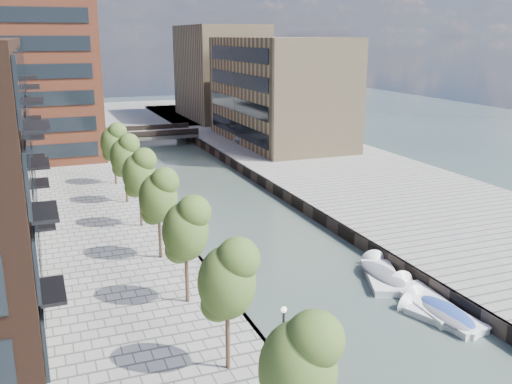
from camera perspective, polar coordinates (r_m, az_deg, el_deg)
water at (r=54.59m, az=-4.02°, el=-0.82°), size 300.00×300.00×0.00m
quay_right at (r=60.94m, az=10.48°, el=1.16°), size 20.00×140.00×1.00m
quay_wall_left at (r=53.05m, az=-10.33°, el=-0.95°), size 0.25×140.00×1.00m
quay_wall_right at (r=56.48m, az=1.88°, el=0.29°), size 0.25×140.00×1.00m
far_closure at (r=112.17m, az=-13.30°, el=7.41°), size 80.00×40.00×1.00m
tower at (r=75.16m, az=-23.29°, el=14.78°), size 18.00×18.00×30.00m
tan_block_near at (r=79.00m, az=2.29°, el=10.12°), size 12.00×25.00×14.00m
tan_block_far at (r=103.22m, az=-3.59°, el=11.87°), size 12.00×20.00×16.00m
bridge at (r=84.69m, az=-10.55°, el=5.71°), size 13.00×6.00×1.30m
tree_0 at (r=18.54m, az=4.22°, el=-16.69°), size 2.50×2.50×5.95m
tree_1 at (r=24.31m, az=-2.94°, el=-8.53°), size 2.50×2.50×5.95m
tree_2 at (r=30.59m, az=-7.09°, el=-3.53°), size 2.50×2.50×5.95m
tree_3 at (r=37.13m, az=-9.78°, el=-0.25°), size 2.50×2.50×5.95m
tree_4 at (r=43.81m, az=-11.66°, el=2.04°), size 2.50×2.50×5.95m
tree_5 at (r=50.58m, az=-13.04°, el=3.72°), size 2.50×2.50×5.95m
tree_6 at (r=57.41m, az=-14.09°, el=5.00°), size 2.50×2.50×5.95m
lamp_0 at (r=23.04m, az=2.75°, el=-14.96°), size 0.24×0.24×4.12m
lamp_1 at (r=36.98m, az=-7.37°, el=-3.12°), size 0.24×0.24×4.12m
lamp_2 at (r=52.12m, az=-11.67°, el=2.11°), size 0.24×0.24×4.12m
sloop_2 at (r=36.35m, az=-2.62°, el=-9.30°), size 5.83×5.10×1.01m
sloop_3 at (r=50.24m, az=-7.75°, el=-2.36°), size 5.84×5.13×1.00m
sloop_4 at (r=57.51m, az=-10.15°, el=-0.19°), size 4.92×3.88×0.92m
motorboat_1 at (r=33.70m, az=17.66°, el=-11.78°), size 3.19×4.89×1.54m
motorboat_2 at (r=35.55m, az=16.12°, el=-10.32°), size 2.29×5.75×1.88m
motorboat_3 at (r=34.21m, az=17.94°, el=-11.35°), size 2.08×5.18×1.69m
motorboat_4 at (r=38.14m, az=12.34°, el=-8.07°), size 3.77×5.77×1.82m
car at (r=76.94m, az=-1.07°, el=5.24°), size 2.03×4.13×1.36m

